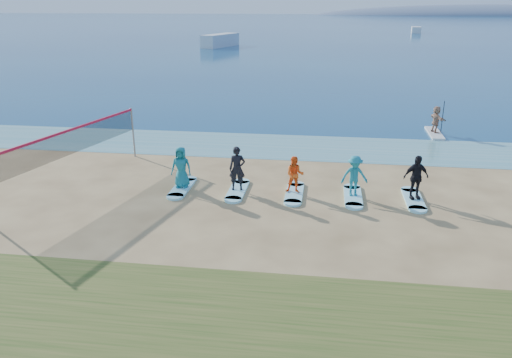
# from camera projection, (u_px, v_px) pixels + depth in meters

# --- Properties ---
(ground) EXTENTS (600.00, 600.00, 0.00)m
(ground) POSITION_uv_depth(u_px,v_px,m) (265.00, 228.00, 17.45)
(ground) COLOR tan
(ground) RESTS_ON ground
(shallow_water) EXTENTS (600.00, 600.00, 0.00)m
(shallow_water) POSITION_uv_depth(u_px,v_px,m) (289.00, 147.00, 27.23)
(shallow_water) COLOR teal
(shallow_water) RESTS_ON ground
(ocean) EXTENTS (600.00, 600.00, 0.00)m
(ocean) POSITION_uv_depth(u_px,v_px,m) (324.00, 25.00, 166.65)
(ocean) COLOR navy
(ocean) RESTS_ON ground
(island_ridge) EXTENTS (220.00, 56.00, 18.00)m
(island_ridge) POSITION_uv_depth(u_px,v_px,m) (494.00, 15.00, 284.75)
(island_ridge) COLOR slate
(island_ridge) RESTS_ON ground
(volleyball_net) EXTENTS (2.06, 8.87, 2.50)m
(volleyball_net) POSITION_uv_depth(u_px,v_px,m) (71.00, 142.00, 20.97)
(volleyball_net) COLOR gray
(volleyball_net) RESTS_ON ground
(paddleboard) EXTENTS (0.76, 3.01, 0.12)m
(paddleboard) POSITION_uv_depth(u_px,v_px,m) (434.00, 133.00, 29.81)
(paddleboard) COLOR silver
(paddleboard) RESTS_ON ground
(paddleboarder) EXTENTS (0.93, 1.53, 1.57)m
(paddleboarder) POSITION_uv_depth(u_px,v_px,m) (436.00, 119.00, 29.52)
(paddleboarder) COLOR tan
(paddleboarder) RESTS_ON paddleboard
(boat_offshore_a) EXTENTS (5.29, 9.52, 2.13)m
(boat_offshore_a) POSITION_uv_depth(u_px,v_px,m) (220.00, 47.00, 87.11)
(boat_offshore_a) COLOR silver
(boat_offshore_a) RESTS_ON ground
(boat_offshore_b) EXTENTS (2.76, 5.44, 1.50)m
(boat_offshore_b) POSITION_uv_depth(u_px,v_px,m) (416.00, 33.00, 124.97)
(boat_offshore_b) COLOR silver
(boat_offshore_b) RESTS_ON ground
(surfboard_0) EXTENTS (0.70, 2.20, 0.09)m
(surfboard_0) POSITION_uv_depth(u_px,v_px,m) (182.00, 188.00, 21.14)
(surfboard_0) COLOR #A3F4FD
(surfboard_0) RESTS_ON ground
(student_0) EXTENTS (0.86, 0.56, 1.74)m
(student_0) POSITION_uv_depth(u_px,v_px,m) (181.00, 167.00, 20.83)
(student_0) COLOR #1A7882
(student_0) RESTS_ON surfboard_0
(surfboard_1) EXTENTS (0.70, 2.20, 0.09)m
(surfboard_1) POSITION_uv_depth(u_px,v_px,m) (237.00, 190.00, 20.83)
(surfboard_1) COLOR #A3F4FD
(surfboard_1) RESTS_ON ground
(student_1) EXTENTS (0.72, 0.52, 1.83)m
(student_1) POSITION_uv_depth(u_px,v_px,m) (237.00, 169.00, 20.50)
(student_1) COLOR black
(student_1) RESTS_ON surfboard_1
(surfboard_2) EXTENTS (0.70, 2.20, 0.09)m
(surfboard_2) POSITION_uv_depth(u_px,v_px,m) (294.00, 193.00, 20.51)
(surfboard_2) COLOR #A3F4FD
(surfboard_2) RESTS_ON ground
(student_2) EXTENTS (0.74, 0.58, 1.53)m
(student_2) POSITION_uv_depth(u_px,v_px,m) (295.00, 175.00, 20.24)
(student_2) COLOR #FB5E1A
(student_2) RESTS_ON surfboard_2
(surfboard_3) EXTENTS (0.70, 2.20, 0.09)m
(surfboard_3) POSITION_uv_depth(u_px,v_px,m) (353.00, 196.00, 20.20)
(surfboard_3) COLOR #A3F4FD
(surfboard_3) RESTS_ON ground
(student_3) EXTENTS (1.17, 0.81, 1.66)m
(student_3) POSITION_uv_depth(u_px,v_px,m) (354.00, 176.00, 19.91)
(student_3) COLOR teal
(student_3) RESTS_ON surfboard_3
(surfboard_4) EXTENTS (0.70, 2.20, 0.09)m
(surfboard_4) POSITION_uv_depth(u_px,v_px,m) (413.00, 199.00, 19.89)
(surfboard_4) COLOR #A3F4FD
(surfboard_4) RESTS_ON ground
(student_4) EXTENTS (1.12, 0.73, 1.78)m
(student_4) POSITION_uv_depth(u_px,v_px,m) (416.00, 177.00, 19.58)
(student_4) COLOR black
(student_4) RESTS_ON surfboard_4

